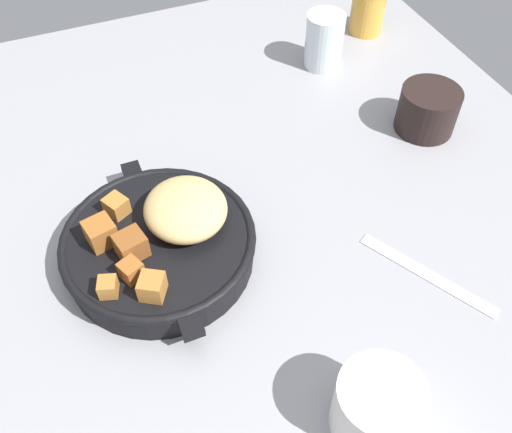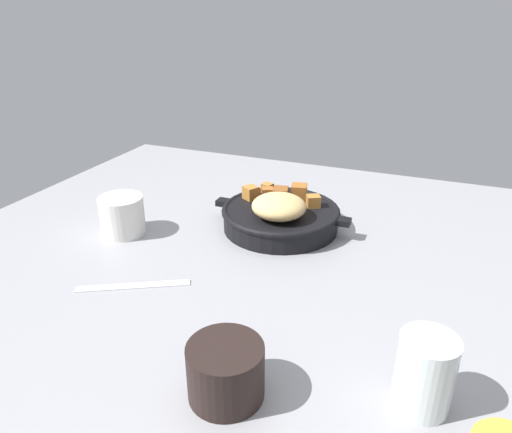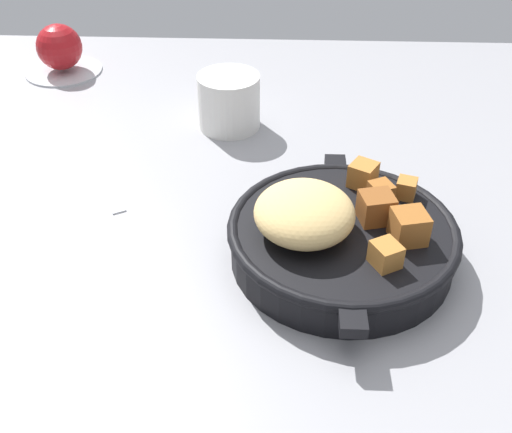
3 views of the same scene
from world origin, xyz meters
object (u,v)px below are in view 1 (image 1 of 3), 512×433
Objects in this scene: butter_knife at (427,274)px; water_glass_tall at (324,41)px; ceramic_mug_white at (376,408)px; coffee_mug_dark at (428,110)px; cast_iron_skillet at (162,241)px; juice_glass_amber at (369,6)px.

butter_knife is 1.95× the size of water_glass_tall.
ceramic_mug_white is 47.54cm from coffee_mug_dark.
coffee_mug_dark is (20.91, 6.74, -1.20)cm from water_glass_tall.
ceramic_mug_white is at bearing -39.70° from coffee_mug_dark.
water_glass_tall reaches higher than cast_iron_skillet.
coffee_mug_dark is (-36.57, 30.37, -0.39)cm from ceramic_mug_white.
juice_glass_amber is (-6.59, 12.24, 0.32)cm from water_glass_tall.
water_glass_tall reaches higher than butter_knife.
water_glass_tall is at bearing 157.66° from ceramic_mug_white.
cast_iron_skillet is at bearing -78.80° from coffee_mug_dark.
cast_iron_skillet is at bearing -53.65° from juice_glass_amber.
juice_glass_amber is (-36.14, 49.11, 1.75)cm from cast_iron_skillet.
juice_glass_amber reaches higher than cast_iron_skillet.
cast_iron_skillet is 3.28× the size of ceramic_mug_white.
water_glass_tall is (-29.55, 36.87, 1.43)cm from cast_iron_skillet.
coffee_mug_dark is (-8.64, 43.61, 0.23)cm from cast_iron_skillet.
water_glass_tall reaches higher than coffee_mug_dark.
butter_knife is 45.36cm from water_glass_tall.
cast_iron_skillet reaches higher than butter_knife.
cast_iron_skillet is 2.83× the size of juice_glass_amber.
juice_glass_amber is at bearing 168.70° from coffee_mug_dark.
coffee_mug_dark is (-23.48, 14.95, 3.21)cm from butter_knife.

